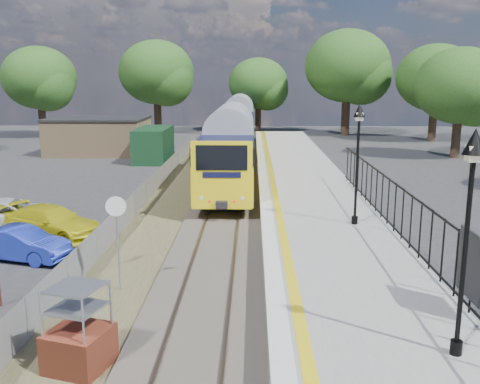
{
  "coord_description": "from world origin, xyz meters",
  "views": [
    {
      "loc": [
        1.34,
        -14.06,
        6.4
      ],
      "look_at": [
        0.85,
        6.63,
        2.0
      ],
      "focal_mm": 40.0,
      "sensor_mm": 36.0,
      "label": 1
    }
  ],
  "objects_px": {
    "victorian_lamp_south": "(470,191)",
    "car_blue": "(20,244)",
    "speed_sign": "(117,227)",
    "car_yellow": "(52,222)",
    "brick_plinth": "(78,330)",
    "victorian_lamp_north": "(358,136)",
    "car_white": "(8,215)",
    "train": "(236,130)"
  },
  "relations": [
    {
      "from": "car_yellow",
      "to": "car_blue",
      "type": "bearing_deg",
      "value": -159.4
    },
    {
      "from": "speed_sign",
      "to": "car_yellow",
      "type": "height_order",
      "value": "speed_sign"
    },
    {
      "from": "victorian_lamp_south",
      "to": "car_yellow",
      "type": "relative_size",
      "value": 1.02
    },
    {
      "from": "car_blue",
      "to": "brick_plinth",
      "type": "bearing_deg",
      "value": -133.29
    },
    {
      "from": "victorian_lamp_south",
      "to": "car_blue",
      "type": "distance_m",
      "value": 15.33
    },
    {
      "from": "victorian_lamp_south",
      "to": "car_white",
      "type": "bearing_deg",
      "value": 140.9
    },
    {
      "from": "speed_sign",
      "to": "victorian_lamp_south",
      "type": "bearing_deg",
      "value": -42.13
    },
    {
      "from": "victorian_lamp_south",
      "to": "brick_plinth",
      "type": "relative_size",
      "value": 2.29
    },
    {
      "from": "victorian_lamp_south",
      "to": "victorian_lamp_north",
      "type": "bearing_deg",
      "value": 91.15
    },
    {
      "from": "car_yellow",
      "to": "car_white",
      "type": "xyz_separation_m",
      "value": [
        -2.28,
        1.07,
        0.03
      ]
    },
    {
      "from": "train",
      "to": "brick_plinth",
      "type": "bearing_deg",
      "value": -94.39
    },
    {
      "from": "speed_sign",
      "to": "car_yellow",
      "type": "xyz_separation_m",
      "value": [
        -4.16,
        5.63,
        -1.42
      ]
    },
    {
      "from": "victorian_lamp_north",
      "to": "car_white",
      "type": "xyz_separation_m",
      "value": [
        -14.44,
        1.9,
        -3.62
      ]
    },
    {
      "from": "speed_sign",
      "to": "brick_plinth",
      "type": "bearing_deg",
      "value": -97.2
    },
    {
      "from": "victorian_lamp_south",
      "to": "car_blue",
      "type": "relative_size",
      "value": 1.26
    },
    {
      "from": "brick_plinth",
      "to": "speed_sign",
      "type": "relative_size",
      "value": 0.67
    },
    {
      "from": "brick_plinth",
      "to": "car_blue",
      "type": "bearing_deg",
      "value": 121.47
    },
    {
      "from": "train",
      "to": "car_white",
      "type": "bearing_deg",
      "value": -113.07
    },
    {
      "from": "speed_sign",
      "to": "car_blue",
      "type": "relative_size",
      "value": 0.82
    },
    {
      "from": "speed_sign",
      "to": "car_white",
      "type": "xyz_separation_m",
      "value": [
        -6.45,
        6.69,
        -1.39
      ]
    },
    {
      "from": "brick_plinth",
      "to": "car_white",
      "type": "xyz_separation_m",
      "value": [
        -6.64,
        11.13,
        -0.29
      ]
    },
    {
      "from": "train",
      "to": "car_yellow",
      "type": "bearing_deg",
      "value": -106.93
    },
    {
      "from": "victorian_lamp_north",
      "to": "train",
      "type": "height_order",
      "value": "victorian_lamp_north"
    },
    {
      "from": "train",
      "to": "car_blue",
      "type": "distance_m",
      "value": 26.27
    },
    {
      "from": "train",
      "to": "car_blue",
      "type": "bearing_deg",
      "value": -105.45
    },
    {
      "from": "victorian_lamp_north",
      "to": "train",
      "type": "relative_size",
      "value": 0.11
    },
    {
      "from": "brick_plinth",
      "to": "speed_sign",
      "type": "distance_m",
      "value": 4.57
    },
    {
      "from": "car_blue",
      "to": "car_white",
      "type": "distance_m",
      "value": 4.38
    },
    {
      "from": "speed_sign",
      "to": "car_white",
      "type": "distance_m",
      "value": 9.4
    },
    {
      "from": "car_blue",
      "to": "car_yellow",
      "type": "bearing_deg",
      "value": 12.66
    },
    {
      "from": "brick_plinth",
      "to": "car_white",
      "type": "distance_m",
      "value": 12.96
    },
    {
      "from": "train",
      "to": "victorian_lamp_south",
      "type": "bearing_deg",
      "value": -80.64
    },
    {
      "from": "brick_plinth",
      "to": "car_blue",
      "type": "relative_size",
      "value": 0.55
    },
    {
      "from": "victorian_lamp_south",
      "to": "car_yellow",
      "type": "distance_m",
      "value": 16.83
    },
    {
      "from": "speed_sign",
      "to": "car_yellow",
      "type": "bearing_deg",
      "value": 116.81
    },
    {
      "from": "victorian_lamp_south",
      "to": "car_blue",
      "type": "bearing_deg",
      "value": 147.04
    },
    {
      "from": "victorian_lamp_south",
      "to": "train",
      "type": "relative_size",
      "value": 0.11
    },
    {
      "from": "victorian_lamp_north",
      "to": "speed_sign",
      "type": "height_order",
      "value": "victorian_lamp_north"
    },
    {
      "from": "train",
      "to": "car_yellow",
      "type": "distance_m",
      "value": 23.61
    },
    {
      "from": "victorian_lamp_north",
      "to": "speed_sign",
      "type": "bearing_deg",
      "value": -149.04
    },
    {
      "from": "victorian_lamp_north",
      "to": "car_yellow",
      "type": "xyz_separation_m",
      "value": [
        -12.16,
        0.83,
        -3.65
      ]
    },
    {
      "from": "car_blue",
      "to": "car_white",
      "type": "relative_size",
      "value": 0.75
    }
  ]
}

